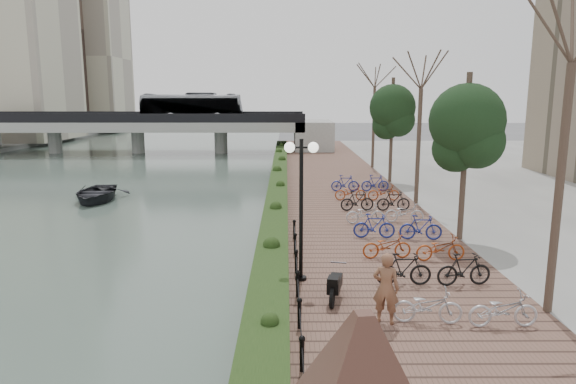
{
  "coord_description": "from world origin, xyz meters",
  "views": [
    {
      "loc": [
        1.07,
        -10.74,
        6.09
      ],
      "look_at": [
        1.16,
        11.18,
        2.0
      ],
      "focal_mm": 32.0,
      "sensor_mm": 36.0,
      "label": 1
    }
  ],
  "objects_px": {
    "motorcycle": "(335,284)",
    "pedestrian": "(386,288)",
    "boat": "(96,193)",
    "lamppost": "(301,178)"
  },
  "relations": [
    {
      "from": "motorcycle",
      "to": "boat",
      "type": "height_order",
      "value": "motorcycle"
    },
    {
      "from": "motorcycle",
      "to": "pedestrian",
      "type": "height_order",
      "value": "pedestrian"
    },
    {
      "from": "boat",
      "to": "pedestrian",
      "type": "bearing_deg",
      "value": -56.65
    },
    {
      "from": "boat",
      "to": "lamppost",
      "type": "bearing_deg",
      "value": -55.77
    },
    {
      "from": "lamppost",
      "to": "pedestrian",
      "type": "distance_m",
      "value": 4.33
    },
    {
      "from": "lamppost",
      "to": "pedestrian",
      "type": "xyz_separation_m",
      "value": [
        2.02,
        -3.08,
        -2.27
      ]
    },
    {
      "from": "motorcycle",
      "to": "boat",
      "type": "distance_m",
      "value": 20.48
    },
    {
      "from": "motorcycle",
      "to": "pedestrian",
      "type": "relative_size",
      "value": 0.8
    },
    {
      "from": "lamppost",
      "to": "boat",
      "type": "bearing_deg",
      "value": 128.7
    },
    {
      "from": "motorcycle",
      "to": "pedestrian",
      "type": "xyz_separation_m",
      "value": [
        1.11,
        -1.49,
        0.45
      ]
    }
  ]
}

